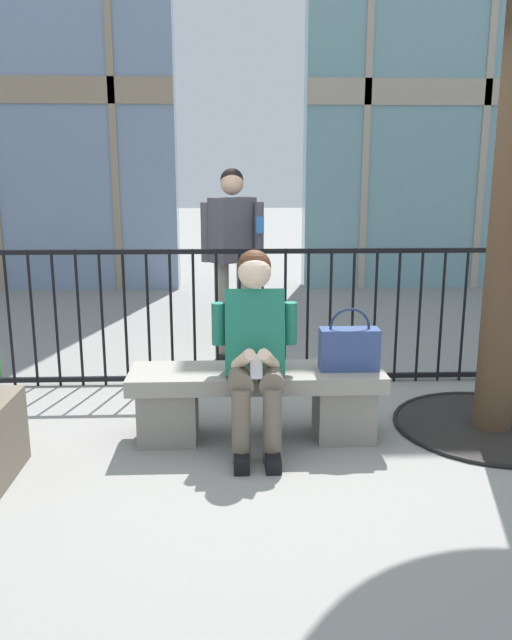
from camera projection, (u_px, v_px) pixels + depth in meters
The scene contains 6 objects.
ground_plane at pixel (257, 437), 4.06m from camera, with size 60.00×60.00×0.00m, color gray.
stone_bench at pixel (257, 397), 4.00m from camera, with size 1.60×0.44×0.45m.
seated_person_with_phone at pixel (255, 345), 3.79m from camera, with size 0.52×0.66×1.21m.
handbag_on_bench at pixel (349, 348), 3.94m from camera, with size 0.37×0.14×0.40m.
bystander_at_railing at pixel (233, 250), 5.56m from camera, with size 0.55×0.41×1.71m.
plaza_railing at pixel (251, 317), 4.98m from camera, with size 7.42×0.04×1.09m.
Camera 1 is at (-0.16, -3.78, 1.64)m, focal length 35.29 mm.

